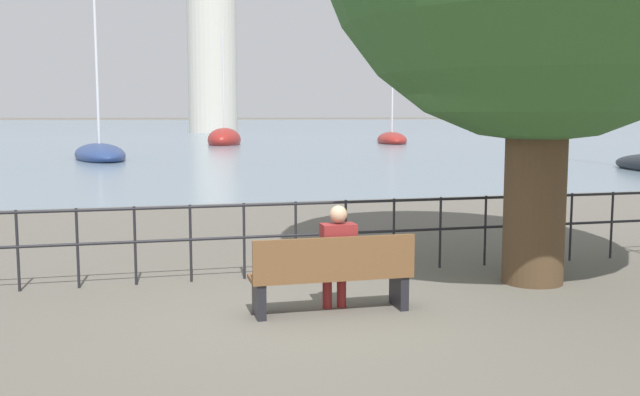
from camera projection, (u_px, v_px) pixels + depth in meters
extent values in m
plane|color=#605B51|center=(331.00, 312.00, 8.17)|extent=(1000.00, 1000.00, 0.00)
cube|color=slate|center=(149.00, 124.00, 162.51)|extent=(600.00, 300.00, 0.01)
cylinder|color=#4C3823|center=(535.00, 180.00, 9.44)|extent=(0.81, 0.81, 2.77)
cube|color=brown|center=(331.00, 275.00, 8.12)|extent=(1.86, 0.45, 0.05)
cube|color=brown|center=(335.00, 257.00, 7.90)|extent=(1.86, 0.04, 0.45)
cube|color=black|center=(259.00, 299.00, 7.95)|extent=(0.10, 0.41, 0.40)
cube|color=black|center=(399.00, 290.00, 8.35)|extent=(0.10, 0.41, 0.40)
cylinder|color=maroon|center=(327.00, 289.00, 8.29)|extent=(0.11, 0.11, 0.45)
cylinder|color=maroon|center=(341.00, 288.00, 8.34)|extent=(0.11, 0.11, 0.45)
cube|color=maroon|center=(336.00, 267.00, 8.20)|extent=(0.33, 0.26, 0.14)
cube|color=maroon|center=(338.00, 249.00, 8.09)|extent=(0.39, 0.24, 0.57)
sphere|color=tan|center=(338.00, 214.00, 8.04)|extent=(0.20, 0.20, 0.20)
cylinder|color=black|center=(18.00, 251.00, 9.05)|extent=(0.04, 0.04, 1.05)
cylinder|color=black|center=(78.00, 248.00, 9.22)|extent=(0.04, 0.04, 1.05)
cylinder|color=black|center=(135.00, 246.00, 9.40)|extent=(0.04, 0.04, 1.05)
cylinder|color=black|center=(191.00, 243.00, 9.58)|extent=(0.04, 0.04, 1.05)
cylinder|color=black|center=(244.00, 241.00, 9.75)|extent=(0.04, 0.04, 1.05)
cylinder|color=black|center=(296.00, 239.00, 9.93)|extent=(0.04, 0.04, 1.05)
cylinder|color=black|center=(346.00, 237.00, 10.10)|extent=(0.04, 0.04, 1.05)
cylinder|color=black|center=(394.00, 235.00, 10.28)|extent=(0.04, 0.04, 1.05)
cylinder|color=black|center=(440.00, 233.00, 10.45)|extent=(0.04, 0.04, 1.05)
cylinder|color=black|center=(485.00, 231.00, 10.63)|extent=(0.04, 0.04, 1.05)
cylinder|color=black|center=(529.00, 229.00, 10.80)|extent=(0.04, 0.04, 1.05)
cylinder|color=black|center=(571.00, 227.00, 10.98)|extent=(0.04, 0.04, 1.05)
cylinder|color=black|center=(612.00, 225.00, 11.15)|extent=(0.04, 0.04, 1.05)
cylinder|color=black|center=(296.00, 204.00, 9.87)|extent=(15.92, 0.04, 0.04)
cylinder|color=black|center=(296.00, 235.00, 9.92)|extent=(15.92, 0.04, 0.04)
ellipsoid|color=maroon|center=(392.00, 140.00, 55.96)|extent=(3.37, 6.07, 1.26)
cylinder|color=silver|center=(393.00, 72.00, 55.34)|extent=(0.14, 0.14, 9.74)
ellipsoid|color=maroon|center=(224.00, 140.00, 53.47)|extent=(3.49, 5.65, 1.79)
cylinder|color=silver|center=(223.00, 84.00, 52.99)|extent=(0.14, 0.14, 7.19)
ellipsoid|color=navy|center=(100.00, 155.00, 35.99)|extent=(3.50, 7.51, 1.14)
cylinder|color=silver|center=(96.00, 64.00, 35.46)|extent=(0.14, 0.14, 8.38)
cylinder|color=beige|center=(212.00, 35.00, 88.68)|extent=(6.10, 6.10, 24.28)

